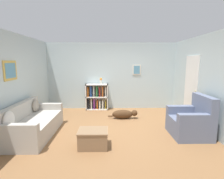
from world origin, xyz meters
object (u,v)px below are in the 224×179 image
Objects in this scene: recliner_chair at (191,122)px; vase at (101,80)px; bookshelf at (97,97)px; coffee_table at (93,138)px; dog at (124,114)px; couch at (33,124)px.

vase reaches higher than recliner_chair.
bookshelf is 3.12m from coffee_table.
dog is at bearing -55.08° from vase.
coffee_table reaches higher than dog.
couch is at bearing -120.74° from bookshelf.
recliner_chair reaches higher than bookshelf.
couch is 2.98× the size of coffee_table.
recliner_chair is 1.06× the size of dog.
bookshelf reaches higher than dog.
vase is at bearing 56.36° from couch.
vase reaches higher than couch.
recliner_chair reaches higher than coffee_table.
couch is 1.87× the size of recliner_chair.
dog is (2.43, 1.29, -0.15)m from couch.
bookshelf is at bearing 92.37° from coffee_table.
coffee_table is at bearing -90.63° from vase.
coffee_table is at bearing -22.16° from couch.
bookshelf reaches higher than couch.
recliner_chair is at bearing -46.46° from vase.
couch is 2.87m from bookshelf.
couch reaches higher than coffee_table.
coffee_table is (1.59, -0.65, -0.09)m from couch.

